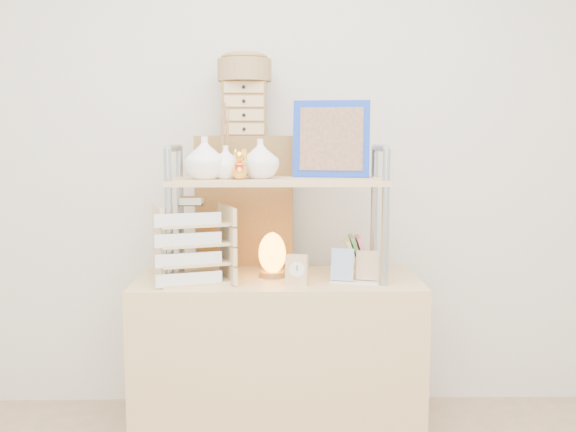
# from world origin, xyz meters

# --- Properties ---
(room_shell) EXTENTS (3.42, 3.41, 2.61)m
(room_shell) POSITION_xyz_m (0.00, 0.39, 1.69)
(room_shell) COLOR silver
(room_shell) RESTS_ON ground
(desk) EXTENTS (1.20, 0.50, 0.75)m
(desk) POSITION_xyz_m (0.00, 1.20, 0.38)
(desk) COLOR tan
(desk) RESTS_ON ground
(cabinet) EXTENTS (0.46, 0.25, 1.35)m
(cabinet) POSITION_xyz_m (-0.15, 1.57, 0.68)
(cabinet) COLOR brown
(cabinet) RESTS_ON ground
(hutch) EXTENTS (0.90, 0.34, 0.75)m
(hutch) POSITION_xyz_m (-0.06, 1.21, 1.20)
(hutch) COLOR #939AA1
(hutch) RESTS_ON desk
(letter_tray) EXTENTS (0.35, 0.35, 0.35)m
(letter_tray) POSITION_xyz_m (-0.35, 1.15, 0.89)
(letter_tray) COLOR tan
(letter_tray) RESTS_ON desk
(salt_lamp) EXTENTS (0.13, 0.12, 0.19)m
(salt_lamp) POSITION_xyz_m (-0.02, 1.22, 0.85)
(salt_lamp) COLOR brown
(salt_lamp) RESTS_ON desk
(desk_clock) EXTENTS (0.09, 0.06, 0.12)m
(desk_clock) POSITION_xyz_m (0.08, 1.06, 0.81)
(desk_clock) COLOR tan
(desk_clock) RESTS_ON desk
(postcard_stand) EXTENTS (0.21, 0.10, 0.14)m
(postcard_stand) POSITION_xyz_m (0.31, 1.10, 0.79)
(postcard_stand) COLOR white
(postcard_stand) RESTS_ON desk
(drawer_chest) EXTENTS (0.20, 0.16, 0.25)m
(drawer_chest) POSITION_xyz_m (-0.15, 1.55, 1.48)
(drawer_chest) COLOR brown
(drawer_chest) RESTS_ON cabinet
(woven_basket) EXTENTS (0.25, 0.25, 0.10)m
(woven_basket) POSITION_xyz_m (-0.15, 1.55, 1.65)
(woven_basket) COLOR olive
(woven_basket) RESTS_ON drawer_chest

